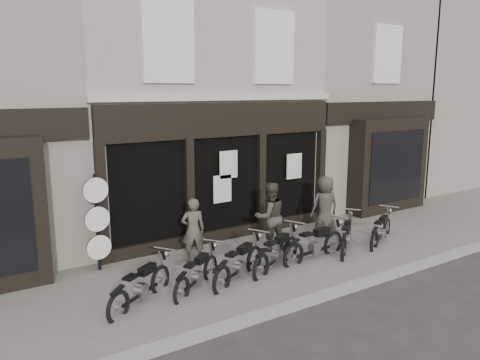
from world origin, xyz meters
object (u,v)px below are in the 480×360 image
man_right (325,206)px  man_left (193,230)px  man_centre (270,216)px  motorcycle_0 (141,289)px  motorcycle_1 (197,276)px  motorcycle_2 (240,266)px  motorcycle_4 (315,247)px  advert_sign_post (98,227)px  motorcycle_6 (381,233)px  motorcycle_5 (346,239)px  motorcycle_3 (277,255)px

man_right → man_left: bearing=7.4°
man_centre → man_right: 2.06m
motorcycle_0 → motorcycle_1: (1.26, 0.03, -0.02)m
motorcycle_2 → motorcycle_4: (2.26, 0.05, 0.01)m
man_right → motorcycle_4: bearing=50.4°
motorcycle_0 → man_centre: size_ratio=1.00×
man_centre → advert_sign_post: size_ratio=0.75×
motorcycle_6 → man_left: man_left is taller
motorcycle_0 → advert_sign_post: (-0.19, 2.11, 0.78)m
motorcycle_6 → man_centre: man_centre is taller
motorcycle_0 → motorcycle_2: (2.26, -0.07, 0.01)m
man_right → motorcycle_5: bearing=84.4°
motorcycle_6 → advert_sign_post: bearing=136.1°
motorcycle_1 → man_centre: (2.70, 1.08, 0.65)m
motorcycle_5 → man_left: 4.05m
motorcycle_4 → man_centre: bearing=110.0°
motorcycle_3 → motorcycle_6: 3.53m
motorcycle_5 → motorcycle_6: 1.23m
motorcycle_5 → man_centre: man_centre is taller
motorcycle_4 → motorcycle_2: bearing=174.7°
motorcycle_5 → man_right: (0.34, 1.20, 0.59)m
motorcycle_1 → man_right: size_ratio=0.97×
motorcycle_1 → motorcycle_2: size_ratio=0.87×
motorcycle_1 → motorcycle_5: size_ratio=0.96×
motorcycle_6 → motorcycle_0: bearing=152.7°
motorcycle_1 → man_right: bearing=-20.2°
motorcycle_6 → man_centre: (-2.94, 1.17, 0.63)m
motorcycle_5 → man_left: (-3.77, 1.40, 0.51)m
motorcycle_3 → man_centre: (0.58, 1.09, 0.61)m
motorcycle_1 → motorcycle_3: bearing=-34.8°
motorcycle_3 → man_left: 2.11m
motorcycle_1 → motorcycle_5: 4.42m
motorcycle_2 → advert_sign_post: advert_sign_post is taller
motorcycle_1 → motorcycle_3: size_ratio=0.84×
motorcycle_2 → advert_sign_post: size_ratio=0.81×
man_centre → motorcycle_3: bearing=69.2°
motorcycle_5 → man_centre: size_ratio=0.98×
motorcycle_5 → man_left: bearing=120.3°
motorcycle_1 → advert_sign_post: 2.66m
motorcycle_3 → motorcycle_5: 2.30m
motorcycle_6 → man_centre: bearing=131.5°
motorcycle_3 → motorcycle_6: (3.53, -0.08, -0.02)m
motorcycle_0 → man_right: man_right is taller
motorcycle_0 → man_right: (6.01, 1.24, 0.60)m
motorcycle_6 → man_right: 1.69m
motorcycle_6 → advert_sign_post: advert_sign_post is taller
motorcycle_1 → motorcycle_4: (3.26, -0.05, 0.04)m
motorcycle_5 → motorcycle_6: size_ratio=0.95×
motorcycle_0 → motorcycle_2: size_ratio=0.93×
motorcycle_0 → motorcycle_6: bearing=-33.3°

